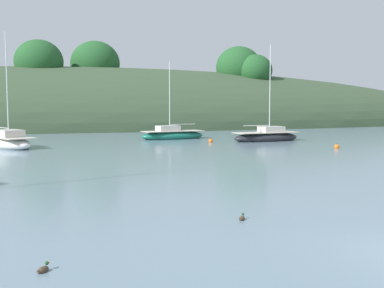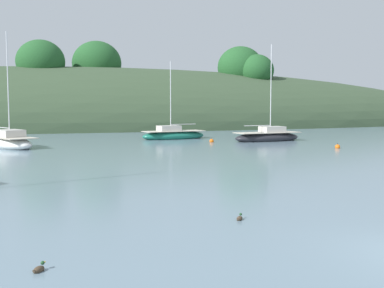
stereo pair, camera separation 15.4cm
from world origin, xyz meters
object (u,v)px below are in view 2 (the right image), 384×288
at_px(sailboat_navy_dinghy, 8,142).
at_px(duck_lone_left, 240,218).
at_px(mooring_buoy_channel, 212,141).
at_px(duck_lone_right, 39,269).
at_px(sailboat_orange_cutter, 268,137).
at_px(mooring_buoy_outer, 338,147).
at_px(sailboat_blue_center, 173,135).

distance_m(sailboat_navy_dinghy, duck_lone_left, 31.58).
xyz_separation_m(mooring_buoy_channel, duck_lone_right, (-16.00, -33.26, -0.07)).
height_order(sailboat_orange_cutter, mooring_buoy_outer, sailboat_orange_cutter).
xyz_separation_m(sailboat_navy_dinghy, mooring_buoy_outer, (26.99, -9.39, -0.34)).
bearing_deg(sailboat_blue_center, sailboat_navy_dinghy, -161.36).
relative_size(sailboat_navy_dinghy, mooring_buoy_outer, 18.99).
distance_m(sailboat_blue_center, sailboat_orange_cutter, 10.25).
relative_size(sailboat_orange_cutter, mooring_buoy_outer, 18.69).
relative_size(sailboat_orange_cutter, duck_lone_right, 25.96).
xyz_separation_m(sailboat_orange_cutter, duck_lone_left, (-15.92, -30.10, -0.39)).
height_order(sailboat_blue_center, mooring_buoy_outer, sailboat_blue_center).
xyz_separation_m(sailboat_navy_dinghy, duck_lone_right, (2.86, -33.34, -0.41)).
distance_m(sailboat_orange_cutter, duck_lone_right, 39.86).
bearing_deg(duck_lone_right, sailboat_blue_center, 70.74).
height_order(mooring_buoy_channel, duck_lone_right, mooring_buoy_channel).
bearing_deg(mooring_buoy_channel, duck_lone_left, -108.04).
height_order(sailboat_navy_dinghy, duck_lone_right, sailboat_navy_dinghy).
xyz_separation_m(mooring_buoy_outer, duck_lone_left, (-17.95, -20.87, -0.07)).
xyz_separation_m(sailboat_orange_cutter, mooring_buoy_outer, (2.03, -9.23, -0.32)).
bearing_deg(sailboat_navy_dinghy, sailboat_blue_center, 18.64).
bearing_deg(sailboat_navy_dinghy, mooring_buoy_outer, -19.19).
height_order(sailboat_navy_dinghy, mooring_buoy_outer, sailboat_navy_dinghy).
relative_size(sailboat_orange_cutter, duck_lone_left, 26.29).
bearing_deg(mooring_buoy_channel, duck_lone_right, -115.70).
bearing_deg(sailboat_blue_center, duck_lone_right, -109.26).
distance_m(sailboat_blue_center, mooring_buoy_outer, 18.29).
xyz_separation_m(sailboat_orange_cutter, mooring_buoy_channel, (-6.09, 0.08, -0.32)).
bearing_deg(duck_lone_right, sailboat_orange_cutter, 56.33).
bearing_deg(sailboat_navy_dinghy, sailboat_orange_cutter, -0.38).
relative_size(sailboat_blue_center, duck_lone_left, 22.45).
bearing_deg(mooring_buoy_outer, sailboat_navy_dinghy, 160.81).
height_order(sailboat_blue_center, duck_lone_right, sailboat_blue_center).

